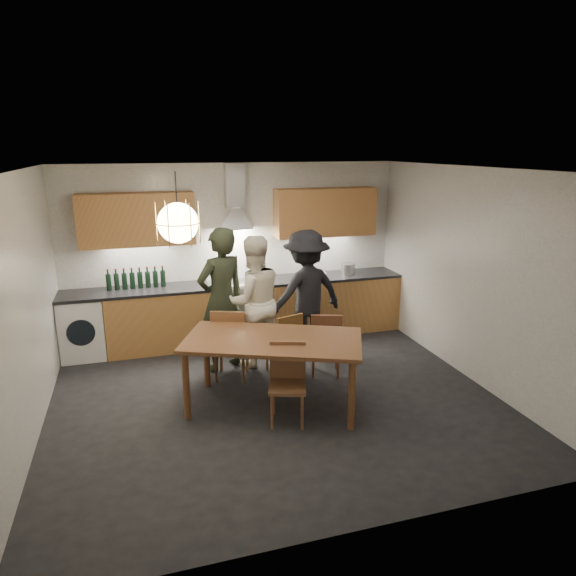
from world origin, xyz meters
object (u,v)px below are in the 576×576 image
object	(u,v)px
person_mid	(253,301)
person_right	(306,293)
chair_front	(288,377)
wine_bottles	(136,278)
person_left	(222,300)
stock_pot	(348,269)
chair_back_left	(230,340)
mixing_bowl	(315,275)
dining_table	(273,346)

from	to	relation	value
person_mid	person_right	xyz separation A→B (m)	(0.78, 0.16, 0.00)
chair_front	person_right	xyz separation A→B (m)	(0.77, 1.70, 0.39)
chair_front	wine_bottles	xyz separation A→B (m)	(-1.46, 2.52, 0.56)
person_left	stock_pot	bearing A→B (deg)	-179.89
chair_back_left	chair_front	distance (m)	1.18
mixing_bowl	person_left	bearing A→B (deg)	-150.67
person_mid	person_right	bearing A→B (deg)	-174.18
wine_bottles	person_mid	bearing A→B (deg)	-34.00
dining_table	person_right	bearing A→B (deg)	82.35
mixing_bowl	chair_front	bearing A→B (deg)	-115.65
chair_back_left	stock_pot	bearing A→B (deg)	-127.82
dining_table	chair_back_left	size ratio (longest dim) A/B	2.29
mixing_bowl	stock_pot	world-z (taller)	stock_pot
person_left	person_mid	world-z (taller)	person_left
person_mid	wine_bottles	bearing A→B (deg)	-39.95
dining_table	mixing_bowl	world-z (taller)	mixing_bowl
chair_back_left	person_left	bearing A→B (deg)	-66.32
person_mid	stock_pot	bearing A→B (deg)	-158.33
dining_table	person_mid	xyz separation A→B (m)	(0.06, 1.23, 0.16)
chair_front	mixing_bowl	bearing A→B (deg)	82.31
mixing_bowl	wine_bottles	distance (m)	2.61
chair_back_left	chair_front	bearing A→B (deg)	130.31
person_left	stock_pot	distance (m)	2.34
chair_back_left	wine_bottles	bearing A→B (deg)	-33.13
mixing_bowl	person_mid	bearing A→B (deg)	-143.74
person_mid	stock_pot	distance (m)	1.94
dining_table	stock_pot	bearing A→B (deg)	73.74
person_left	wine_bottles	bearing A→B (deg)	-68.25
chair_front	person_right	size ratio (longest dim) A/B	0.48
dining_table	chair_back_left	world-z (taller)	chair_back_left
wine_bottles	person_left	bearing A→B (deg)	-44.71
chair_front	wine_bottles	size ratio (longest dim) A/B	1.05
dining_table	person_right	distance (m)	1.63
dining_table	person_left	size ratio (longest dim) A/B	1.14
person_mid	wine_bottles	size ratio (longest dim) A/B	2.16
dining_table	mixing_bowl	bearing A→B (deg)	83.29
dining_table	stock_pot	size ratio (longest dim) A/B	9.47
dining_table	person_right	world-z (taller)	person_right
person_right	wine_bottles	size ratio (longest dim) A/B	2.17
person_mid	chair_front	bearing A→B (deg)	84.43
person_left	mixing_bowl	world-z (taller)	person_left
chair_back_left	person_right	xyz separation A→B (m)	(1.18, 0.59, 0.34)
dining_table	person_left	bearing A→B (deg)	130.57
chair_front	person_left	size ratio (longest dim) A/B	0.45
person_right	mixing_bowl	world-z (taller)	person_right
wine_bottles	dining_table	bearing A→B (deg)	-57.82
person_left	chair_front	bearing A→B (deg)	82.57
person_left	stock_pot	world-z (taller)	person_left
chair_front	mixing_bowl	size ratio (longest dim) A/B	2.59
person_mid	wine_bottles	distance (m)	1.76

